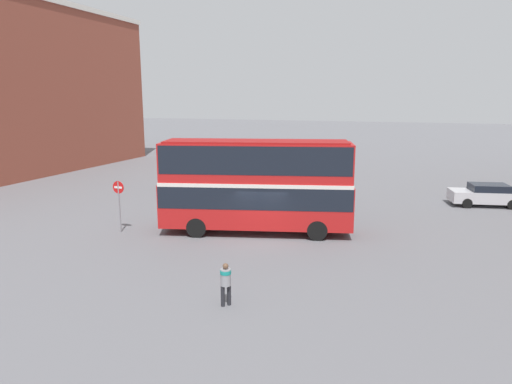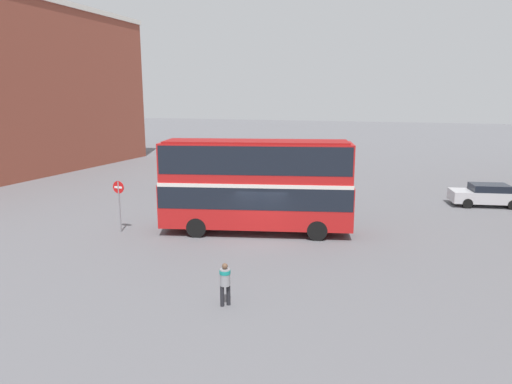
% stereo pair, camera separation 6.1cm
% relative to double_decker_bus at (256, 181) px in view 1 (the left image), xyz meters
% --- Properties ---
extents(ground_plane, '(240.00, 240.00, 0.00)m').
position_rel_double_decker_bus_xyz_m(ground_plane, '(0.72, -0.99, -2.83)').
color(ground_plane, slate).
extents(double_decker_bus, '(10.32, 4.92, 4.94)m').
position_rel_double_decker_bus_xyz_m(double_decker_bus, '(0.00, 0.00, 0.00)').
color(double_decker_bus, red).
rests_on(double_decker_bus, ground_plane).
extents(pedestrian_foreground, '(0.54, 0.54, 1.55)m').
position_rel_double_decker_bus_xyz_m(pedestrian_foreground, '(1.95, -8.64, -1.87)').
color(pedestrian_foreground, '#232328').
rests_on(pedestrian_foreground, ground_plane).
extents(parked_car_kerb_near, '(4.77, 2.73, 1.48)m').
position_rel_double_decker_bus_xyz_m(parked_car_kerb_near, '(12.44, 10.97, -2.06)').
color(parked_car_kerb_near, silver).
rests_on(parked_car_kerb_near, ground_plane).
extents(parked_car_kerb_far, '(4.77, 2.35, 1.59)m').
position_rel_double_decker_bus_xyz_m(parked_car_kerb_far, '(-8.78, 10.43, -2.02)').
color(parked_car_kerb_far, navy).
rests_on(parked_car_kerb_far, ground_plane).
extents(no_entry_sign, '(0.67, 0.08, 2.79)m').
position_rel_double_decker_bus_xyz_m(no_entry_sign, '(-6.94, -2.32, -0.94)').
color(no_entry_sign, gray).
rests_on(no_entry_sign, ground_plane).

